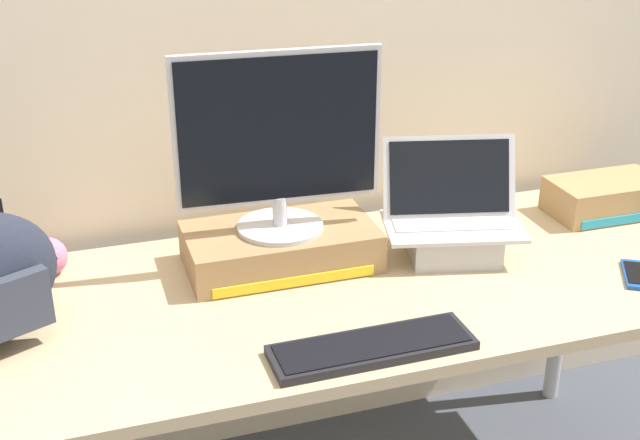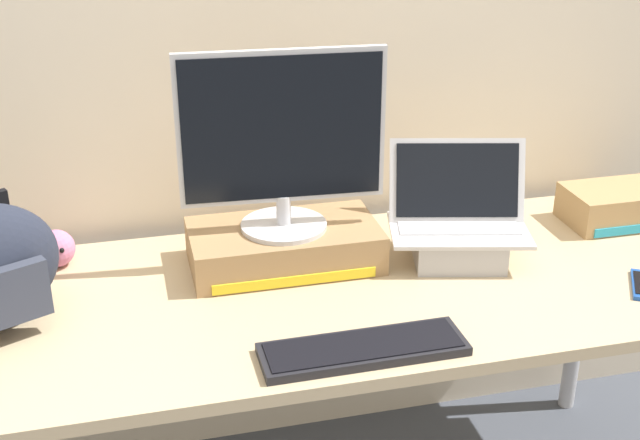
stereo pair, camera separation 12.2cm
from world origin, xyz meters
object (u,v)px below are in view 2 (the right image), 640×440
at_px(desktop_monitor, 282,142).
at_px(plush_toy, 56,248).
at_px(toner_box_cyan, 623,205).
at_px(open_laptop, 458,234).
at_px(toner_box_yellow, 284,246).
at_px(external_keyboard, 363,349).

relative_size(desktop_monitor, plush_toy, 5.25).
bearing_deg(toner_box_cyan, open_laptop, -169.62).
height_order(toner_box_yellow, external_keyboard, toner_box_yellow).
height_order(toner_box_yellow, open_laptop, open_laptop).
bearing_deg(toner_box_cyan, toner_box_yellow, -178.40).
distance_m(open_laptop, external_keyboard, 0.52).
bearing_deg(plush_toy, open_laptop, -11.36).
xyz_separation_m(toner_box_yellow, toner_box_cyan, (0.97, 0.03, -0.00)).
xyz_separation_m(external_keyboard, plush_toy, (-0.63, 0.57, 0.04)).
distance_m(toner_box_yellow, plush_toy, 0.57).
height_order(desktop_monitor, toner_box_cyan, desktop_monitor).
bearing_deg(open_laptop, plush_toy, -177.65).
relative_size(toner_box_yellow, external_keyboard, 1.08).
distance_m(desktop_monitor, plush_toy, 0.63).
distance_m(external_keyboard, plush_toy, 0.85).
bearing_deg(external_keyboard, desktop_monitor, 99.40).
xyz_separation_m(desktop_monitor, plush_toy, (-0.56, 0.13, -0.28)).
bearing_deg(external_keyboard, toner_box_yellow, 99.37).
relative_size(open_laptop, toner_box_cyan, 1.21).
bearing_deg(plush_toy, toner_box_cyan, -3.80).
bearing_deg(toner_box_yellow, toner_box_cyan, 1.60).
xyz_separation_m(desktop_monitor, open_laptop, (0.43, -0.07, -0.26)).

